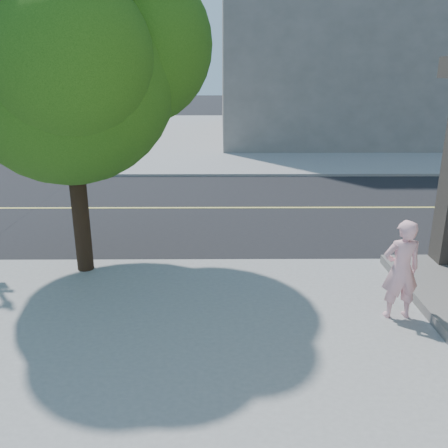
{
  "coord_description": "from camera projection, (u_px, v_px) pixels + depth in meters",
  "views": [
    {
      "loc": [
        4.88,
        -9.83,
        4.2
      ],
      "look_at": [
        4.94,
        -1.04,
        1.3
      ],
      "focal_mm": 37.88,
      "sensor_mm": 36.0,
      "label": 1
    }
  ],
  "objects": [
    {
      "name": "street_tree",
      "position": [
        71.0,
        47.0,
        8.74
      ],
      "size": [
        5.2,
        4.72,
        6.9
      ],
      "rotation": [
        0.0,
        0.0,
        -0.37
      ],
      "color": "black",
      "rests_on": "sidewalk_se"
    },
    {
      "name": "sidewalk_ne",
      "position": [
        352.0,
        134.0,
        31.1
      ],
      "size": [
        29.0,
        25.0,
        0.12
      ],
      "primitive_type": "cube",
      "color": "gray",
      "rests_on": "ground"
    },
    {
      "name": "ground",
      "position": [
        5.0,
        265.0,
        10.62
      ],
      "size": [
        140.0,
        140.0,
        0.0
      ],
      "primitive_type": "plane",
      "color": "black",
      "rests_on": "ground"
    },
    {
      "name": "man_on_phone",
      "position": [
        401.0,
        270.0,
        7.91
      ],
      "size": [
        0.66,
        0.46,
        1.75
      ],
      "primitive_type": "imported",
      "rotation": [
        0.0,
        0.0,
        3.2
      ],
      "color": "#F2AEBA",
      "rests_on": "sidewalk_se"
    },
    {
      "name": "road_ew",
      "position": [
        67.0,
        208.0,
        14.89
      ],
      "size": [
        140.0,
        9.0,
        0.01
      ],
      "primitive_type": "cube",
      "color": "black",
      "rests_on": "ground"
    },
    {
      "name": "filler_ne",
      "position": [
        367.0,
        19.0,
        29.36
      ],
      "size": [
        18.0,
        16.0,
        14.0
      ],
      "primitive_type": "cube",
      "color": "slate",
      "rests_on": "sidewalk_ne"
    }
  ]
}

